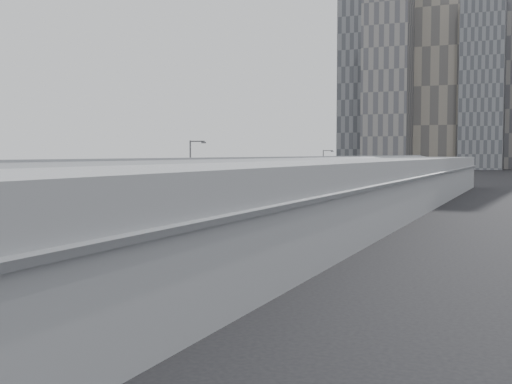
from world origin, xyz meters
The scene contains 20 objects.
sidewalk centered at (9.00, 55.00, 0.06)m, with size 10.00×170.00×0.12m, color gray.
lane_line centered at (-1.50, 55.00, 0.01)m, with size 0.12×160.00×0.02m, color gold.
depot centered at (12.99, 55.00, 3.51)m, with size 12.45×160.40×7.20m.
skyline centered at (-2.90, 324.16, 50.85)m, with size 145.00×64.00×120.00m.
bus_1 centered at (2.58, 18.68, 1.55)m, with size 3.03×12.69×3.68m.
bus_2 centered at (2.67, 32.48, 1.51)m, with size 3.33×12.39×3.58m.
bus_3 centered at (1.75, 48.72, 1.55)m, with size 3.04×12.67×3.68m.
bus_4 centered at (2.19, 63.62, 1.56)m, with size 2.86×12.72×3.70m.
bus_5 centered at (2.04, 77.36, 1.60)m, with size 3.67×13.10×3.78m.
bus_6 centered at (2.09, 88.54, 1.66)m, with size 3.87×13.64×3.93m.
bus_7 centered at (2.07, 103.59, 1.65)m, with size 2.97×13.38×3.90m.
tree_1 centered at (6.03, 35.90, 2.82)m, with size 1.54×1.54×3.63m.
tree_2 centered at (5.60, 52.60, 3.91)m, with size 2.40×2.40×5.13m.
tree_3 centered at (5.76, 82.67, 3.27)m, with size 2.09×2.09×4.33m.
tree_4 centered at (5.66, 105.80, 3.19)m, with size 2.28×2.28×4.34m.
tree_5 centered at (6.02, 130.11, 3.54)m, with size 1.57×1.57×4.37m.
street_lamp_near centered at (-3.98, 47.19, 5.18)m, with size 2.04×0.22×8.99m.
street_lamp_far centered at (-4.05, 96.97, 4.78)m, with size 2.04×0.22×8.20m.
shipping_container centered at (-5.45, 107.70, 1.47)m, with size 2.27×5.50×2.95m, color #11381A.
suv centered at (-3.47, 130.00, 0.79)m, with size 2.62×5.67×1.58m, color black.
Camera 1 is at (31.14, -15.83, 7.49)m, focal length 45.00 mm.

